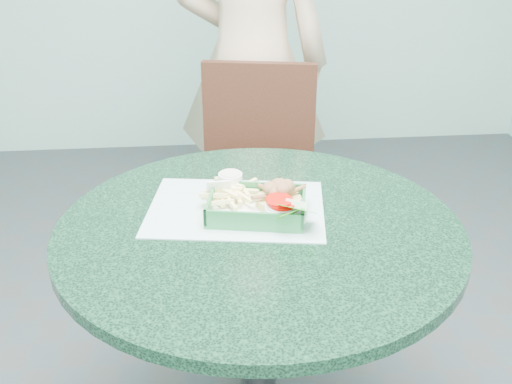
{
  "coord_description": "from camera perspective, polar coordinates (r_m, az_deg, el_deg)",
  "views": [
    {
      "loc": [
        -0.13,
        -1.24,
        1.46
      ],
      "look_at": [
        0.0,
        0.1,
        0.81
      ],
      "focal_mm": 42.0,
      "sensor_mm": 36.0,
      "label": 1
    }
  ],
  "objects": [
    {
      "name": "cafe_table",
      "position": [
        1.53,
        0.29,
        -9.24
      ],
      "size": [
        0.97,
        0.97,
        0.75
      ],
      "color": "#343536",
      "rests_on": "floor"
    },
    {
      "name": "dining_chair",
      "position": [
        2.27,
        0.56,
        1.84
      ],
      "size": [
        0.43,
        0.43,
        0.93
      ],
      "rotation": [
        0.0,
        0.0,
        -0.2
      ],
      "color": "#412D1C",
      "rests_on": "floor"
    },
    {
      "name": "diner_person",
      "position": [
        2.46,
        -0.51,
        15.55
      ],
      "size": [
        0.84,
        0.66,
        2.03
      ],
      "primitive_type": "imported",
      "rotation": [
        0.0,
        0.0,
        2.89
      ],
      "color": "#D9B28E",
      "rests_on": "floor"
    },
    {
      "name": "placemat",
      "position": [
        1.51,
        -1.87,
        -2.21
      ],
      "size": [
        0.48,
        0.39,
        0.0
      ],
      "primitive_type": "cube",
      "rotation": [
        0.0,
        0.0,
        -0.15
      ],
      "color": "#A0C8C7",
      "rests_on": "cafe_table"
    },
    {
      "name": "food_basket",
      "position": [
        1.47,
        0.09,
        -2.37
      ],
      "size": [
        0.23,
        0.17,
        0.05
      ],
      "rotation": [
        0.0,
        0.0,
        -0.19
      ],
      "color": "#247039",
      "rests_on": "placemat"
    },
    {
      "name": "crab_sandwich",
      "position": [
        1.49,
        1.9,
        -0.58
      ],
      "size": [
        0.11,
        0.11,
        0.07
      ],
      "rotation": [
        0.0,
        0.0,
        0.27
      ],
      "color": "tan",
      "rests_on": "food_basket"
    },
    {
      "name": "fries_pile",
      "position": [
        1.49,
        -2.87,
        -0.86
      ],
      "size": [
        0.14,
        0.14,
        0.05
      ],
      "primitive_type": null,
      "rotation": [
        0.0,
        0.0,
        0.15
      ],
      "color": "#FFED91",
      "rests_on": "food_basket"
    },
    {
      "name": "sauce_ramekin",
      "position": [
        1.53,
        -3.17,
        0.37
      ],
      "size": [
        0.06,
        0.06,
        0.03
      ],
      "rotation": [
        0.0,
        0.0,
        -0.02
      ],
      "color": "white",
      "rests_on": "food_basket"
    },
    {
      "name": "garnish_cup",
      "position": [
        1.43,
        2.92,
        -2.09
      ],
      "size": [
        0.11,
        0.11,
        0.04
      ],
      "rotation": [
        0.0,
        0.0,
        -0.43
      ],
      "color": "white",
      "rests_on": "food_basket"
    }
  ]
}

